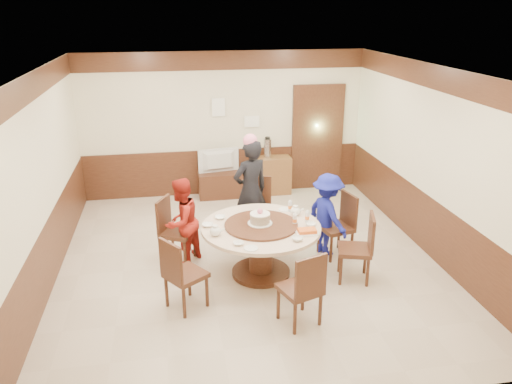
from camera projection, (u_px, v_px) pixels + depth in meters
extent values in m
plane|color=#C3B09C|center=(249.00, 261.00, 7.48)|extent=(6.00, 6.00, 0.00)
plane|color=white|center=(248.00, 70.00, 6.49)|extent=(6.00, 6.00, 0.00)
cube|color=beige|center=(224.00, 125.00, 9.75)|extent=(5.50, 0.04, 2.80)
cube|color=beige|center=(305.00, 282.00, 4.22)|extent=(5.50, 0.04, 2.80)
cube|color=beige|center=(42.00, 183.00, 6.54)|extent=(0.04, 6.00, 2.80)
cube|color=beige|center=(430.00, 162.00, 7.44)|extent=(0.04, 6.00, 2.80)
cube|color=#432214|center=(249.00, 233.00, 7.32)|extent=(5.50, 6.00, 0.90)
cube|color=#432214|center=(248.00, 84.00, 6.56)|extent=(5.50, 6.00, 0.35)
cube|color=#432214|center=(317.00, 138.00, 10.14)|extent=(1.05, 0.08, 2.18)
cube|color=#88D292|center=(317.00, 138.00, 10.16)|extent=(0.88, 0.02, 2.05)
cylinder|color=#432214|center=(261.00, 272.00, 7.10)|extent=(0.82, 0.82, 0.06)
cylinder|color=#432214|center=(261.00, 252.00, 6.99)|extent=(0.33, 0.33, 0.65)
cylinder|color=beige|center=(261.00, 228.00, 6.86)|extent=(1.65, 1.65, 0.05)
cylinder|color=#432214|center=(261.00, 225.00, 6.84)|extent=(1.01, 1.01, 0.03)
cube|color=#432214|center=(336.00, 228.00, 7.50)|extent=(0.53, 0.53, 0.06)
cube|color=#432214|center=(349.00, 209.00, 7.48)|extent=(0.14, 0.42, 0.50)
cube|color=#432214|center=(335.00, 242.00, 7.58)|extent=(0.36, 0.36, 0.42)
cube|color=#432214|center=(258.00, 210.00, 8.14)|extent=(0.52, 0.52, 0.06)
cube|color=#432214|center=(259.00, 190.00, 8.24)|extent=(0.42, 0.13, 0.50)
cube|color=#432214|center=(258.00, 224.00, 8.23)|extent=(0.36, 0.36, 0.42)
cube|color=#432214|center=(178.00, 233.00, 7.34)|extent=(0.59, 0.59, 0.06)
cube|color=#432214|center=(164.00, 214.00, 7.30)|extent=(0.22, 0.39, 0.50)
cube|color=#432214|center=(179.00, 247.00, 7.43)|extent=(0.36, 0.36, 0.42)
cube|color=#432214|center=(186.00, 275.00, 6.20)|extent=(0.61, 0.61, 0.06)
cube|color=#432214|center=(171.00, 261.00, 5.96)|extent=(0.27, 0.37, 0.50)
cube|color=#432214|center=(187.00, 292.00, 6.28)|extent=(0.36, 0.36, 0.42)
cube|color=#432214|center=(300.00, 289.00, 5.89)|extent=(0.56, 0.56, 0.06)
cube|color=#432214|center=(311.00, 277.00, 5.62)|extent=(0.41, 0.18, 0.50)
cube|color=#432214|center=(299.00, 306.00, 5.97)|extent=(0.36, 0.36, 0.42)
cube|color=#432214|center=(354.00, 250.00, 6.83)|extent=(0.55, 0.55, 0.06)
cube|color=#432214|center=(372.00, 233.00, 6.71)|extent=(0.16, 0.41, 0.50)
cube|color=#432214|center=(353.00, 265.00, 6.91)|extent=(0.36, 0.36, 0.42)
imported|color=black|center=(250.00, 191.00, 7.90)|extent=(0.72, 0.60, 1.67)
imported|color=#A01E15|center=(181.00, 222.00, 7.22)|extent=(0.78, 0.80, 1.31)
imported|color=navy|center=(327.00, 215.00, 7.50)|extent=(0.72, 0.94, 1.28)
cylinder|color=white|center=(260.00, 223.00, 6.85)|extent=(0.34, 0.34, 0.01)
cylinder|color=gray|center=(260.00, 218.00, 6.83)|extent=(0.27, 0.27, 0.12)
cylinder|color=white|center=(260.00, 214.00, 6.80)|extent=(0.27, 0.27, 0.01)
sphere|color=pink|center=(260.00, 211.00, 6.79)|extent=(0.08, 0.08, 0.08)
ellipsoid|color=white|center=(215.00, 231.00, 6.54)|extent=(0.17, 0.15, 0.13)
ellipsoid|color=white|center=(295.00, 211.00, 7.18)|extent=(0.17, 0.15, 0.13)
imported|color=white|center=(220.00, 217.00, 7.07)|extent=(0.15, 0.15, 0.04)
imported|color=white|center=(297.00, 239.00, 6.42)|extent=(0.15, 0.15, 0.05)
imported|color=white|center=(238.00, 243.00, 6.31)|extent=(0.13, 0.13, 0.03)
imported|color=white|center=(311.00, 225.00, 6.83)|extent=(0.14, 0.14, 0.04)
imported|color=white|center=(208.00, 225.00, 6.83)|extent=(0.15, 0.15, 0.04)
cylinder|color=white|center=(251.00, 248.00, 6.21)|extent=(0.18, 0.18, 0.01)
cylinder|color=white|center=(285.00, 210.00, 7.38)|extent=(0.18, 0.18, 0.01)
cube|color=white|center=(307.00, 233.00, 6.62)|extent=(0.30, 0.20, 0.02)
cube|color=#D55518|center=(307.00, 231.00, 6.61)|extent=(0.24, 0.15, 0.04)
cylinder|color=white|center=(295.00, 220.00, 6.85)|extent=(0.06, 0.06, 0.16)
cylinder|color=white|center=(307.00, 217.00, 6.94)|extent=(0.06, 0.06, 0.16)
cylinder|color=white|center=(290.00, 206.00, 7.30)|extent=(0.06, 0.06, 0.16)
cube|color=#432214|center=(220.00, 184.00, 9.91)|extent=(0.85, 0.45, 0.50)
imported|color=gray|center=(220.00, 161.00, 9.74)|extent=(0.82, 0.23, 0.47)
cube|color=brown|center=(270.00, 175.00, 10.06)|extent=(0.80, 0.40, 0.75)
cylinder|color=silver|center=(267.00, 148.00, 9.85)|extent=(0.15, 0.15, 0.38)
cube|color=white|center=(218.00, 107.00, 9.57)|extent=(0.25, 0.00, 0.35)
cube|color=white|center=(252.00, 122.00, 9.78)|extent=(0.30, 0.00, 0.22)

